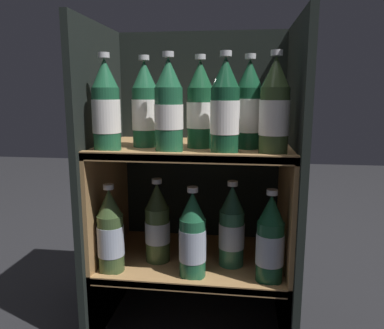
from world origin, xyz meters
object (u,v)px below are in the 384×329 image
(bottle_upper_front_3, at_px, (274,110))
(bottle_upper_back_2, at_px, (249,108))
(bottle_upper_front_2, at_px, (225,109))
(bottle_lower_back_1, at_px, (232,228))
(bottle_upper_front_0, at_px, (106,109))
(bottle_upper_back_1, at_px, (200,107))
(bottle_lower_front_2, at_px, (270,241))
(bottle_upper_back_0, at_px, (145,107))
(bottle_upper_front_1, at_px, (169,108))
(bottle_lower_front_1, at_px, (193,238))
(bottle_lower_back_0, at_px, (157,225))
(bottle_lower_front_0, at_px, (110,234))

(bottle_upper_front_3, distance_m, bottle_upper_back_2, 0.10)
(bottle_upper_front_2, xyz_separation_m, bottle_lower_back_1, (0.02, 0.08, -0.35))
(bottle_upper_front_0, bearing_deg, bottle_upper_back_1, 18.93)
(bottle_upper_back_1, distance_m, bottle_lower_front_2, 0.42)
(bottle_upper_front_2, xyz_separation_m, bottle_upper_back_2, (0.06, 0.08, -0.00))
(bottle_upper_front_3, bearing_deg, bottle_upper_front_0, -180.00)
(bottle_upper_back_0, height_order, bottle_lower_back_1, bottle_upper_back_0)
(bottle_upper_front_1, height_order, bottle_upper_front_2, same)
(bottle_upper_front_0, height_order, bottle_lower_back_1, bottle_upper_front_0)
(bottle_upper_back_0, xyz_separation_m, bottle_lower_front_1, (0.15, -0.08, -0.36))
(bottle_upper_front_2, height_order, bottle_lower_front_2, bottle_upper_front_2)
(bottle_lower_front_1, distance_m, bottle_lower_back_0, 0.15)
(bottle_lower_back_0, xyz_separation_m, bottle_lower_back_1, (0.23, 0.00, -0.00))
(bottle_upper_front_2, xyz_separation_m, bottle_lower_front_1, (-0.08, -0.00, -0.36))
(bottle_upper_back_2, xyz_separation_m, bottle_lower_back_0, (-0.27, 0.00, -0.35))
(bottle_upper_front_0, xyz_separation_m, bottle_upper_front_2, (0.32, 0.00, 0.00))
(bottle_upper_back_1, xyz_separation_m, bottle_lower_front_0, (-0.25, -0.08, -0.36))
(bottle_lower_front_1, relative_size, bottle_lower_back_1, 1.00)
(bottle_upper_back_1, distance_m, bottle_lower_front_0, 0.44)
(bottle_upper_front_1, relative_size, bottle_upper_back_0, 1.00)
(bottle_upper_front_3, xyz_separation_m, bottle_lower_front_2, (0.00, -0.00, -0.36))
(bottle_upper_front_1, height_order, bottle_lower_front_1, bottle_upper_front_1)
(bottle_lower_front_2, bearing_deg, bottle_upper_front_3, 180.00)
(bottle_upper_back_2, bearing_deg, bottle_lower_back_0, 180.00)
(bottle_lower_front_2, distance_m, bottle_lower_back_1, 0.14)
(bottle_lower_front_2, bearing_deg, bottle_upper_back_0, 166.90)
(bottle_upper_front_2, bearing_deg, bottle_upper_back_1, 131.26)
(bottle_upper_back_0, bearing_deg, bottle_upper_front_1, -44.46)
(bottle_upper_front_2, distance_m, bottle_upper_back_2, 0.10)
(bottle_upper_front_3, height_order, bottle_lower_front_2, bottle_upper_front_3)
(bottle_upper_back_0, relative_size, bottle_upper_back_2, 1.00)
(bottle_upper_back_0, bearing_deg, bottle_lower_front_2, -13.10)
(bottle_upper_back_0, distance_m, bottle_lower_front_1, 0.39)
(bottle_upper_front_0, relative_size, bottle_upper_back_0, 1.00)
(bottle_upper_front_2, relative_size, bottle_upper_back_1, 1.00)
(bottle_upper_back_0, height_order, bottle_lower_front_0, bottle_upper_back_0)
(bottle_upper_front_2, xyz_separation_m, bottle_lower_front_0, (-0.32, -0.00, -0.36))
(bottle_lower_front_0, bearing_deg, bottle_upper_front_1, 0.00)
(bottle_upper_front_0, relative_size, bottle_upper_back_2, 1.00)
(bottle_lower_front_0, distance_m, bottle_lower_front_1, 0.24)
(bottle_upper_front_3, xyz_separation_m, bottle_lower_front_1, (-0.21, -0.00, -0.36))
(bottle_upper_back_0, bearing_deg, bottle_lower_back_0, -0.00)
(bottle_upper_front_0, distance_m, bottle_upper_back_2, 0.39)
(bottle_upper_front_2, distance_m, bottle_lower_back_0, 0.42)
(bottle_upper_back_2, height_order, bottle_lower_front_0, bottle_upper_back_2)
(bottle_upper_front_3, height_order, bottle_lower_back_0, bottle_upper_front_3)
(bottle_upper_front_3, xyz_separation_m, bottle_lower_back_1, (-0.10, 0.08, -0.35))
(bottle_lower_front_1, relative_size, bottle_lower_front_2, 1.00)
(bottle_upper_back_2, xyz_separation_m, bottle_lower_back_1, (-0.04, 0.00, -0.35))
(bottle_upper_back_0, height_order, bottle_upper_back_1, same)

